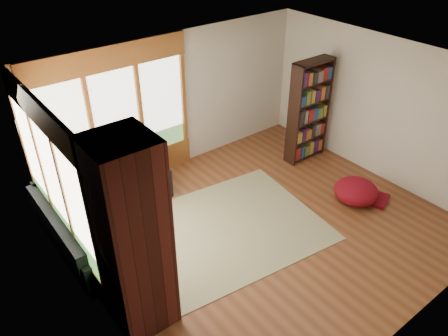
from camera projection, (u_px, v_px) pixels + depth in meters
floor at (264, 227)px, 7.10m from camera, size 5.50×5.50×0.00m
ceiling at (273, 74)px, 5.69m from camera, size 5.50×5.50×0.00m
wall_back at (176, 103)px, 8.05m from camera, size 5.50×0.04×2.60m
wall_front at (425, 253)px, 4.73m from camera, size 5.50×0.04×2.60m
wall_left at (90, 236)px, 4.97m from camera, size 0.04×5.00×2.60m
wall_right at (381, 109)px, 7.81m from camera, size 0.04×5.00×2.60m
windows_back at (117, 119)px, 7.39m from camera, size 2.82×0.10×1.90m
windows_left at (55, 184)px, 5.76m from camera, size 0.10×2.62×1.90m
roller_blind at (30, 133)px, 6.11m from camera, size 0.03×0.72×0.90m
brick_chimney at (133, 239)px, 4.92m from camera, size 0.70×0.70×2.60m
sectional_sofa at (104, 206)px, 7.05m from camera, size 2.20×2.20×0.80m
area_rug at (224, 230)px, 7.02m from camera, size 3.32×2.69×0.01m
bookshelf at (309, 111)px, 8.41m from camera, size 0.87×0.29×2.03m
pouf at (356, 191)px, 7.57m from camera, size 0.94×0.94×0.41m
dog_tan at (117, 169)px, 7.06m from camera, size 1.12×0.99×0.55m
dog_brindle at (99, 198)px, 6.49m from camera, size 0.62×0.86×0.43m
throw_pillows at (98, 179)px, 6.93m from camera, size 1.98×1.68×0.45m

